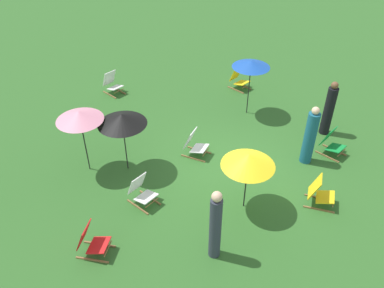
{
  "coord_description": "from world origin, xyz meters",
  "views": [
    {
      "loc": [
        -8.03,
        -2.89,
        7.22
      ],
      "look_at": [
        0.0,
        1.2,
        0.5
      ],
      "focal_mm": 37.0,
      "sensor_mm": 36.0,
      "label": 1
    }
  ],
  "objects_px": {
    "person_0": "(310,137)",
    "deckchair_6": "(331,143)",
    "person_1": "(329,110)",
    "deckchair_0": "(320,193)",
    "umbrella_2": "(248,160)",
    "person_2": "(215,226)",
    "umbrella_0": "(122,119)",
    "deckchair_8": "(91,241)",
    "deckchair_1": "(142,191)",
    "umbrella_3": "(251,64)",
    "deckchair_3": "(239,79)",
    "umbrella_1": "(79,116)",
    "deckchair_7": "(195,144)",
    "deckchair_4": "(112,84)"
  },
  "relations": [
    {
      "from": "deckchair_6",
      "to": "umbrella_1",
      "type": "height_order",
      "value": "umbrella_1"
    },
    {
      "from": "person_1",
      "to": "deckchair_1",
      "type": "bearing_deg",
      "value": -5.5
    },
    {
      "from": "deckchair_7",
      "to": "deckchair_0",
      "type": "bearing_deg",
      "value": -98.44
    },
    {
      "from": "person_0",
      "to": "deckchair_6",
      "type": "bearing_deg",
      "value": -158.21
    },
    {
      "from": "umbrella_1",
      "to": "deckchair_7",
      "type": "bearing_deg",
      "value": -50.43
    },
    {
      "from": "deckchair_3",
      "to": "umbrella_0",
      "type": "height_order",
      "value": "umbrella_0"
    },
    {
      "from": "deckchair_6",
      "to": "umbrella_0",
      "type": "relative_size",
      "value": 0.48
    },
    {
      "from": "deckchair_6",
      "to": "umbrella_3",
      "type": "bearing_deg",
      "value": 88.23
    },
    {
      "from": "person_1",
      "to": "deckchair_0",
      "type": "bearing_deg",
      "value": 37.16
    },
    {
      "from": "umbrella_3",
      "to": "deckchair_3",
      "type": "bearing_deg",
      "value": 30.91
    },
    {
      "from": "deckchair_8",
      "to": "person_0",
      "type": "height_order",
      "value": "person_0"
    },
    {
      "from": "deckchair_6",
      "to": "person_0",
      "type": "relative_size",
      "value": 0.48
    },
    {
      "from": "person_0",
      "to": "person_1",
      "type": "relative_size",
      "value": 1.01
    },
    {
      "from": "deckchair_3",
      "to": "umbrella_1",
      "type": "height_order",
      "value": "umbrella_1"
    },
    {
      "from": "deckchair_4",
      "to": "deckchair_6",
      "type": "distance_m",
      "value": 7.87
    },
    {
      "from": "deckchair_4",
      "to": "deckchair_7",
      "type": "xyz_separation_m",
      "value": [
        -1.94,
        -4.34,
        0.0
      ]
    },
    {
      "from": "deckchair_1",
      "to": "umbrella_1",
      "type": "xyz_separation_m",
      "value": [
        0.43,
        2.04,
        1.4
      ]
    },
    {
      "from": "umbrella_2",
      "to": "umbrella_3",
      "type": "relative_size",
      "value": 0.86
    },
    {
      "from": "umbrella_3",
      "to": "umbrella_2",
      "type": "bearing_deg",
      "value": -160.3
    },
    {
      "from": "deckchair_3",
      "to": "person_1",
      "type": "height_order",
      "value": "person_1"
    },
    {
      "from": "deckchair_1",
      "to": "deckchair_4",
      "type": "relative_size",
      "value": 0.99
    },
    {
      "from": "deckchair_3",
      "to": "umbrella_2",
      "type": "height_order",
      "value": "umbrella_2"
    },
    {
      "from": "umbrella_0",
      "to": "umbrella_1",
      "type": "xyz_separation_m",
      "value": [
        -0.51,
        0.94,
        0.11
      ]
    },
    {
      "from": "deckchair_8",
      "to": "umbrella_2",
      "type": "relative_size",
      "value": 0.52
    },
    {
      "from": "deckchair_7",
      "to": "person_2",
      "type": "bearing_deg",
      "value": -148.71
    },
    {
      "from": "person_0",
      "to": "umbrella_1",
      "type": "bearing_deg",
      "value": 0.98
    },
    {
      "from": "umbrella_0",
      "to": "deckchair_8",
      "type": "bearing_deg",
      "value": -160.59
    },
    {
      "from": "deckchair_6",
      "to": "person_2",
      "type": "bearing_deg",
      "value": 179.49
    },
    {
      "from": "person_0",
      "to": "deckchair_7",
      "type": "bearing_deg",
      "value": -7.71
    },
    {
      "from": "deckchair_0",
      "to": "person_0",
      "type": "height_order",
      "value": "person_0"
    },
    {
      "from": "umbrella_0",
      "to": "person_2",
      "type": "distance_m",
      "value": 3.81
    },
    {
      "from": "deckchair_4",
      "to": "deckchair_8",
      "type": "xyz_separation_m",
      "value": [
        -6.12,
        -3.92,
        0.0
      ]
    },
    {
      "from": "umbrella_1",
      "to": "umbrella_3",
      "type": "height_order",
      "value": "umbrella_3"
    },
    {
      "from": "deckchair_8",
      "to": "person_2",
      "type": "distance_m",
      "value": 2.74
    },
    {
      "from": "deckchair_0",
      "to": "deckchair_7",
      "type": "bearing_deg",
      "value": 73.84
    },
    {
      "from": "deckchair_0",
      "to": "umbrella_0",
      "type": "distance_m",
      "value": 5.33
    },
    {
      "from": "deckchair_3",
      "to": "deckchair_6",
      "type": "distance_m",
      "value": 4.62
    },
    {
      "from": "deckchair_3",
      "to": "deckchair_6",
      "type": "xyz_separation_m",
      "value": [
        -2.51,
        -3.88,
        0.0
      ]
    },
    {
      "from": "deckchair_6",
      "to": "person_2",
      "type": "xyz_separation_m",
      "value": [
        -4.87,
        1.53,
        0.54
      ]
    },
    {
      "from": "umbrella_0",
      "to": "person_1",
      "type": "bearing_deg",
      "value": -46.6
    },
    {
      "from": "umbrella_2",
      "to": "person_1",
      "type": "relative_size",
      "value": 0.92
    },
    {
      "from": "deckchair_8",
      "to": "person_0",
      "type": "bearing_deg",
      "value": -48.54
    },
    {
      "from": "deckchair_8",
      "to": "person_1",
      "type": "xyz_separation_m",
      "value": [
        7.06,
        -3.57,
        0.48
      ]
    },
    {
      "from": "person_0",
      "to": "deckchair_8",
      "type": "bearing_deg",
      "value": 28.31
    },
    {
      "from": "deckchair_0",
      "to": "umbrella_0",
      "type": "bearing_deg",
      "value": 91.41
    },
    {
      "from": "deckchair_1",
      "to": "deckchair_8",
      "type": "distance_m",
      "value": 1.83
    },
    {
      "from": "deckchair_1",
      "to": "deckchair_7",
      "type": "height_order",
      "value": "same"
    },
    {
      "from": "umbrella_0",
      "to": "deckchair_3",
      "type": "bearing_deg",
      "value": -10.12
    },
    {
      "from": "umbrella_2",
      "to": "person_2",
      "type": "relative_size",
      "value": 0.88
    },
    {
      "from": "deckchair_6",
      "to": "person_1",
      "type": "distance_m",
      "value": 1.18
    }
  ]
}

